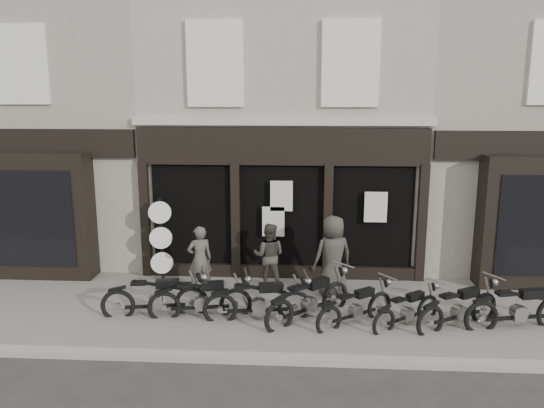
# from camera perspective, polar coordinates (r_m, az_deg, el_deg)

# --- Properties ---
(ground_plane) EXTENTS (90.00, 90.00, 0.00)m
(ground_plane) POSITION_cam_1_polar(r_m,az_deg,el_deg) (11.01, 0.35, -13.55)
(ground_plane) COLOR #2D2B28
(ground_plane) RESTS_ON ground
(pavement) EXTENTS (30.00, 4.20, 0.12)m
(pavement) POSITION_cam_1_polar(r_m,az_deg,el_deg) (11.81, 0.59, -11.41)
(pavement) COLOR slate
(pavement) RESTS_ON ground_plane
(kerb) EXTENTS (30.00, 0.25, 0.13)m
(kerb) POSITION_cam_1_polar(r_m,az_deg,el_deg) (9.87, -0.05, -16.32)
(kerb) COLOR gray
(kerb) RESTS_ON ground_plane
(central_building) EXTENTS (7.30, 6.22, 8.34)m
(central_building) POSITION_cam_1_polar(r_m,az_deg,el_deg) (15.91, 1.53, 9.54)
(central_building) COLOR #A7A18F
(central_building) RESTS_ON ground
(neighbour_left) EXTENTS (5.60, 6.73, 8.34)m
(neighbour_left) POSITION_cam_1_polar(r_m,az_deg,el_deg) (17.27, -20.31, 8.87)
(neighbour_left) COLOR #9D9484
(neighbour_left) RESTS_ON ground
(neighbour_right) EXTENTS (5.60, 6.73, 8.34)m
(neighbour_right) POSITION_cam_1_polar(r_m,az_deg,el_deg) (16.88, 23.87, 8.54)
(neighbour_right) COLOR #9D9484
(neighbour_right) RESTS_ON ground
(motorcycle_0) EXTENTS (2.23, 0.73, 1.07)m
(motorcycle_0) POSITION_cam_1_polar(r_m,az_deg,el_deg) (11.62, -12.32, -10.13)
(motorcycle_0) COLOR black
(motorcycle_0) RESTS_ON ground
(motorcycle_1) EXTENTS (2.17, 0.71, 1.05)m
(motorcycle_1) POSITION_cam_1_polar(r_m,az_deg,el_deg) (11.41, -7.59, -10.44)
(motorcycle_1) COLOR black
(motorcycle_1) RESTS_ON ground
(motorcycle_2) EXTENTS (2.26, 0.67, 1.08)m
(motorcycle_2) POSITION_cam_1_polar(r_m,az_deg,el_deg) (11.16, -1.40, -10.79)
(motorcycle_2) COLOR black
(motorcycle_2) RESTS_ON ground
(motorcycle_3) EXTENTS (1.87, 1.76, 1.11)m
(motorcycle_3) POSITION_cam_1_polar(r_m,az_deg,el_deg) (11.23, 4.03, -10.61)
(motorcycle_3) COLOR black
(motorcycle_3) RESTS_ON ground
(motorcycle_4) EXTENTS (1.72, 1.38, 0.96)m
(motorcycle_4) POSITION_cam_1_polar(r_m,az_deg,el_deg) (11.16, 9.02, -11.21)
(motorcycle_4) COLOR black
(motorcycle_4) RESTS_ON ground
(motorcycle_5) EXTENTS (1.61, 1.32, 0.90)m
(motorcycle_5) POSITION_cam_1_polar(r_m,az_deg,el_deg) (11.30, 14.35, -11.27)
(motorcycle_5) COLOR black
(motorcycle_5) RESTS_ON ground
(motorcycle_6) EXTENTS (1.94, 1.34, 1.03)m
(motorcycle_6) POSITION_cam_1_polar(r_m,az_deg,el_deg) (11.53, 19.47, -10.84)
(motorcycle_6) COLOR black
(motorcycle_6) RESTS_ON ground
(motorcycle_7) EXTENTS (2.26, 0.79, 1.09)m
(motorcycle_7) POSITION_cam_1_polar(r_m,az_deg,el_deg) (11.88, 25.04, -10.49)
(motorcycle_7) COLOR black
(motorcycle_7) RESTS_ON ground
(man_left) EXTENTS (0.68, 0.57, 1.59)m
(man_left) POSITION_cam_1_polar(r_m,az_deg,el_deg) (12.56, -7.77, -5.91)
(man_left) COLOR #4B453E
(man_left) RESTS_ON pavement
(man_centre) EXTENTS (0.83, 0.67, 1.58)m
(man_centre) POSITION_cam_1_polar(r_m,az_deg,el_deg) (12.74, -0.33, -5.56)
(man_centre) COLOR #3B3830
(man_centre) RESTS_ON pavement
(man_right) EXTENTS (1.07, 0.89, 1.88)m
(man_right) POSITION_cam_1_polar(r_m,az_deg,el_deg) (12.31, 6.57, -5.55)
(man_right) COLOR #37342E
(man_right) RESTS_ON pavement
(advert_sign_post) EXTENTS (0.54, 0.35, 2.25)m
(advert_sign_post) POSITION_cam_1_polar(r_m,az_deg,el_deg) (13.25, -11.80, -4.30)
(advert_sign_post) COLOR black
(advert_sign_post) RESTS_ON ground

